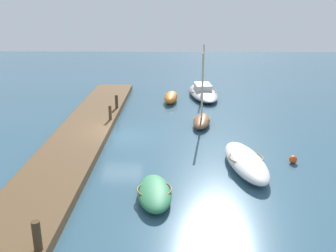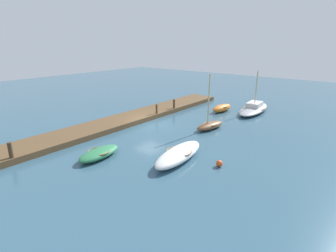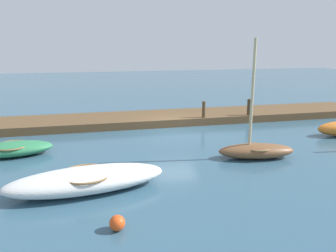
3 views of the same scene
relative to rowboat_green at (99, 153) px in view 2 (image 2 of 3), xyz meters
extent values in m
plane|color=#33566B|center=(-7.83, -2.55, -0.31)|extent=(84.00, 84.00, 0.00)
cube|color=brown|center=(-7.83, -4.87, -0.09)|extent=(26.80, 3.25, 0.46)
ellipsoid|color=#2D7A4C|center=(0.00, 0.00, -0.01)|extent=(3.44, 1.79, 0.61)
torus|color=olive|center=(0.00, 0.00, 0.16)|extent=(1.67, 1.67, 0.07)
ellipsoid|color=#939399|center=(-18.52, 3.36, 0.00)|extent=(7.16, 2.90, 0.64)
torus|color=olive|center=(-18.52, 3.36, 0.18)|extent=(2.57, 2.57, 0.07)
cube|color=silver|center=(-18.77, 3.33, 0.47)|extent=(2.21, 1.51, 0.55)
cylinder|color=#C6B284|center=(-18.76, 3.33, 2.22)|extent=(0.12, 0.12, 4.04)
ellipsoid|color=white|center=(-3.15, 4.42, 0.09)|extent=(5.35, 2.29, 0.80)
torus|color=olive|center=(-3.15, 4.42, 0.30)|extent=(1.94, 1.94, 0.07)
ellipsoid|color=orange|center=(-16.44, 0.52, 0.08)|extent=(3.28, 1.36, 0.80)
torus|color=olive|center=(-16.44, 0.52, 0.30)|extent=(1.25, 1.25, 0.07)
ellipsoid|color=brown|center=(-10.13, 2.68, 0.00)|extent=(3.36, 1.61, 0.63)
torus|color=olive|center=(-10.13, 2.68, 0.17)|extent=(1.35, 1.35, 0.07)
cylinder|color=#C6B284|center=(-9.81, 2.63, 2.41)|extent=(0.12, 0.12, 4.45)
cylinder|color=#47331E|center=(-12.83, -3.50, 0.64)|extent=(0.22, 0.22, 0.99)
cylinder|color=#47331E|center=(-9.91, -3.50, 0.63)|extent=(0.20, 0.20, 0.97)
cylinder|color=#47331E|center=(4.15, -3.50, 0.66)|extent=(0.28, 0.28, 1.04)
sphere|color=#E54C19|center=(-3.91, 7.03, -0.11)|extent=(0.42, 0.42, 0.42)
camera|label=1|loc=(14.30, 0.84, 7.71)|focal=40.36mm
camera|label=2|loc=(10.04, 14.15, 7.27)|focal=28.56mm
camera|label=3|loc=(-3.42, 14.88, 4.41)|focal=35.57mm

